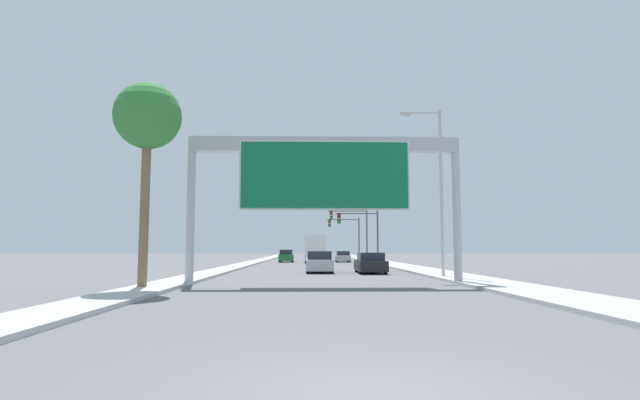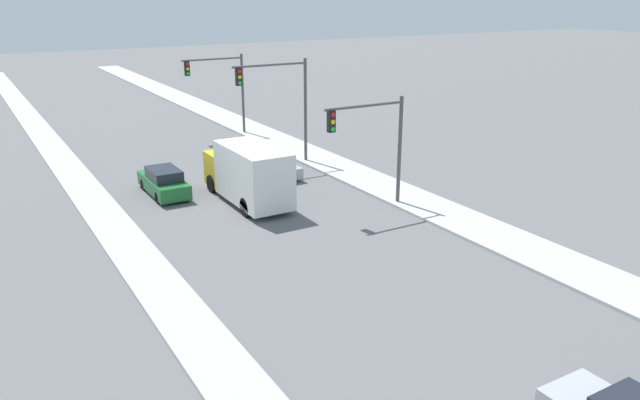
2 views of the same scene
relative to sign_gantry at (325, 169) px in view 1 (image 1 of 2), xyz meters
name	(u,v)px [view 1 (image 1 of 2)]	position (x,y,z in m)	size (l,w,h in m)	color
ground_plane	(374,395)	(0.00, -17.85, -5.54)	(300.00, 300.00, 0.00)	slate
sidewalk_right	(373,261)	(7.75, 42.15, -5.47)	(3.00, 120.00, 0.15)	#B7B7B7
median_strip_left	(259,261)	(-7.25, 42.15, -5.47)	(2.00, 120.00, 0.15)	#B7B7B7
sign_gantry	(325,169)	(0.00, 0.00, 0.00)	(13.30, 0.73, 7.12)	#B2B2B7
car_near_left	(319,262)	(0.00, 11.73, -4.84)	(1.87, 4.77, 1.50)	#A5A8AD
car_mid_left	(343,257)	(3.50, 38.43, -4.90)	(1.75, 4.54, 1.35)	#A5A8AD
car_far_right	(286,256)	(-3.50, 38.09, -4.83)	(1.72, 4.51, 1.53)	#1E662D
car_near_center	(370,263)	(3.50, 10.60, -4.87)	(1.85, 4.56, 1.42)	black
truck_box_primary	(315,249)	(0.00, 34.40, -3.92)	(2.35, 7.05, 3.20)	yellow
traffic_light_near_intersection	(363,228)	(5.21, 30.15, -1.60)	(4.67, 0.32, 5.78)	#4C4C4F
traffic_light_mid_block	(355,226)	(5.20, 40.15, -0.94)	(5.09, 0.32, 6.80)	#4C4C4F
traffic_light_far_intersection	(349,231)	(5.21, 50.15, -1.29)	(4.86, 0.32, 6.26)	#4C4C4F
palm_tree_foreground	(148,120)	(-7.64, -2.94, 1.63)	(2.84, 2.84, 8.76)	brown
street_lamp_right	(437,180)	(6.59, 4.31, 0.09)	(2.42, 0.28, 9.72)	#B2B2B7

